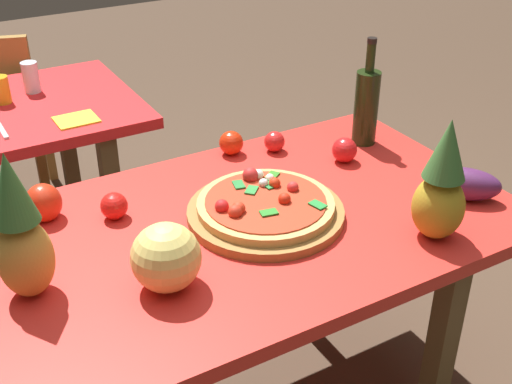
% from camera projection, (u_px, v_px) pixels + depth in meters
% --- Properties ---
extents(display_table, '(1.39, 0.84, 0.72)m').
position_uv_depth(display_table, '(251.00, 246.00, 1.75)').
color(display_table, brown).
rests_on(display_table, ground_plane).
extents(pizza_board, '(0.41, 0.41, 0.02)m').
position_uv_depth(pizza_board, '(266.00, 213.00, 1.72)').
color(pizza_board, olive).
rests_on(pizza_board, display_table).
extents(pizza, '(0.36, 0.36, 0.06)m').
position_uv_depth(pizza, '(264.00, 203.00, 1.70)').
color(pizza, tan).
rests_on(pizza, pizza_board).
extents(wine_bottle, '(0.08, 0.08, 0.34)m').
position_uv_depth(wine_bottle, '(366.00, 105.00, 2.05)').
color(wine_bottle, black).
rests_on(wine_bottle, display_table).
extents(pineapple_left, '(0.12, 0.12, 0.35)m').
position_uv_depth(pineapple_left, '(21.00, 234.00, 1.37)').
color(pineapple_left, '#BC8F38').
rests_on(pineapple_left, display_table).
extents(pineapple_right, '(0.13, 0.13, 0.32)m').
position_uv_depth(pineapple_right, '(441.00, 186.00, 1.58)').
color(pineapple_right, '#AB9023').
rests_on(pineapple_right, display_table).
extents(melon, '(0.16, 0.16, 0.16)m').
position_uv_depth(melon, '(166.00, 257.00, 1.43)').
color(melon, '#E3CF6A').
rests_on(melon, display_table).
extents(bell_pepper, '(0.09, 0.09, 0.10)m').
position_uv_depth(bell_pepper, '(43.00, 203.00, 1.69)').
color(bell_pepper, red).
rests_on(bell_pepper, display_table).
extents(eggplant, '(0.21, 0.21, 0.09)m').
position_uv_depth(eggplant, '(464.00, 184.00, 1.78)').
color(eggplant, '#532553').
rests_on(eggplant, display_table).
extents(tomato_by_bottle, '(0.07, 0.07, 0.07)m').
position_uv_depth(tomato_by_bottle, '(114.00, 206.00, 1.70)').
color(tomato_by_bottle, red).
rests_on(tomato_by_bottle, display_table).
extents(tomato_at_corner, '(0.06, 0.06, 0.06)m').
position_uv_depth(tomato_at_corner, '(274.00, 142.00, 2.04)').
color(tomato_at_corner, red).
rests_on(tomato_at_corner, display_table).
extents(tomato_near_board, '(0.08, 0.08, 0.08)m').
position_uv_depth(tomato_near_board, '(344.00, 150.00, 1.98)').
color(tomato_near_board, red).
rests_on(tomato_near_board, display_table).
extents(tomato_beside_pepper, '(0.07, 0.07, 0.07)m').
position_uv_depth(tomato_beside_pepper, '(231.00, 143.00, 2.02)').
color(tomato_beside_pepper, red).
rests_on(tomato_beside_pepper, display_table).
extents(drinking_glass_juice, '(0.06, 0.06, 0.10)m').
position_uv_depth(drinking_glass_juice, '(1.00, 90.00, 2.37)').
color(drinking_glass_juice, gold).
rests_on(drinking_glass_juice, background_table).
extents(drinking_glass_water, '(0.06, 0.06, 0.12)m').
position_uv_depth(drinking_glass_water, '(31.00, 77.00, 2.46)').
color(drinking_glass_water, silver).
rests_on(drinking_glass_water, background_table).
extents(knife_utensil, '(0.02, 0.18, 0.01)m').
position_uv_depth(knife_utensil, '(1.00, 128.00, 2.19)').
color(knife_utensil, silver).
rests_on(knife_utensil, background_table).
extents(napkin_folded, '(0.14, 0.12, 0.01)m').
position_uv_depth(napkin_folded, '(76.00, 120.00, 2.26)').
color(napkin_folded, yellow).
rests_on(napkin_folded, background_table).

